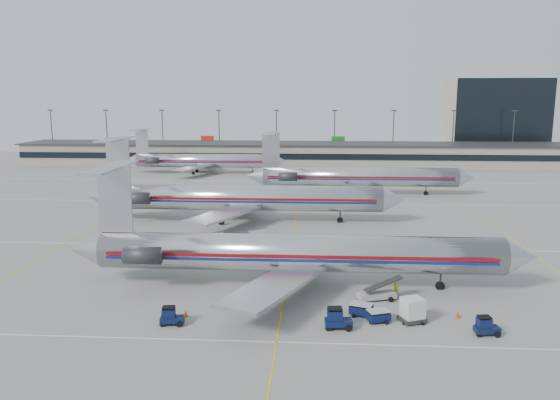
# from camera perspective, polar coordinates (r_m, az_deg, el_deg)

# --- Properties ---
(ground) EXTENTS (260.00, 260.00, 0.00)m
(ground) POSITION_cam_1_polar(r_m,az_deg,el_deg) (61.33, 0.80, -7.43)
(ground) COLOR gray
(ground) RESTS_ON ground
(apron_markings) EXTENTS (160.00, 0.15, 0.02)m
(apron_markings) POSITION_cam_1_polar(r_m,az_deg,el_deg) (70.89, 1.20, -4.92)
(apron_markings) COLOR silver
(apron_markings) RESTS_ON ground
(terminal) EXTENTS (162.00, 17.00, 6.25)m
(terminal) POSITION_cam_1_polar(r_m,az_deg,el_deg) (157.03, 2.56, 4.85)
(terminal) COLOR gray
(terminal) RESTS_ON ground
(light_mast_row) EXTENTS (163.60, 0.40, 15.28)m
(light_mast_row) POSITION_cam_1_polar(r_m,az_deg,el_deg) (170.57, 2.67, 7.14)
(light_mast_row) COLOR #38383D
(light_mast_row) RESTS_ON ground
(distant_building) EXTENTS (30.00, 20.00, 25.00)m
(distant_building) POSITION_cam_1_polar(r_m,az_deg,el_deg) (195.52, 21.44, 8.02)
(distant_building) COLOR tan
(distant_building) RESTS_ON ground
(jet_foreground) EXTENTS (47.57, 28.01, 12.45)m
(jet_foreground) POSITION_cam_1_polar(r_m,az_deg,el_deg) (55.54, 0.99, -5.47)
(jet_foreground) COLOR silver
(jet_foreground) RESTS_ON ground
(jet_second_row) EXTENTS (49.78, 29.31, 13.03)m
(jet_second_row) POSITION_cam_1_polar(r_m,az_deg,el_deg) (84.91, -4.47, 0.27)
(jet_second_row) COLOR silver
(jet_second_row) RESTS_ON ground
(jet_third_row) EXTENTS (45.26, 27.84, 12.37)m
(jet_third_row) POSITION_cam_1_polar(r_m,az_deg,el_deg) (109.50, 7.81, 2.45)
(jet_third_row) COLOR silver
(jet_third_row) RESTS_ON ground
(jet_back_row) EXTENTS (41.46, 25.50, 11.34)m
(jet_back_row) POSITION_cam_1_polar(r_m,az_deg,el_deg) (140.13, -8.15, 4.10)
(jet_back_row) COLOR silver
(jet_back_row) RESTS_ON ground
(tug_left) EXTENTS (2.09, 1.22, 1.61)m
(tug_left) POSITION_cam_1_polar(r_m,az_deg,el_deg) (48.27, -11.36, -11.86)
(tug_left) COLOR #0A1337
(tug_left) RESTS_ON ground
(tug_center) EXTENTS (2.36, 1.32, 1.85)m
(tug_center) POSITION_cam_1_polar(r_m,az_deg,el_deg) (46.82, 5.96, -12.28)
(tug_center) COLOR #0A1337
(tug_center) RESTS_ON ground
(tug_right) EXTENTS (2.09, 1.26, 1.60)m
(tug_right) POSITION_cam_1_polar(r_m,az_deg,el_deg) (48.46, 20.69, -12.27)
(tug_right) COLOR #0A1337
(tug_right) RESTS_ON ground
(cart_inner) EXTENTS (2.27, 1.90, 1.10)m
(cart_inner) POSITION_cam_1_polar(r_m,az_deg,el_deg) (49.79, 8.48, -11.22)
(cart_inner) COLOR #0A1337
(cart_inner) RESTS_ON ground
(cart_outer) EXTENTS (2.15, 1.79, 1.04)m
(cart_outer) POSITION_cam_1_polar(r_m,az_deg,el_deg) (48.73, 10.24, -11.82)
(cart_outer) COLOR #0A1337
(cart_outer) RESTS_ON ground
(uld_container) EXTENTS (2.51, 2.32, 2.14)m
(uld_container) POSITION_cam_1_polar(r_m,az_deg,el_deg) (49.12, 13.67, -11.11)
(uld_container) COLOR #2D2D30
(uld_container) RESTS_ON ground
(belt_loader) EXTENTS (4.42, 2.27, 2.26)m
(belt_loader) POSITION_cam_1_polar(r_m,az_deg,el_deg) (53.65, 10.15, -9.62)
(belt_loader) COLOR #9D9D9D
(belt_loader) RESTS_ON ground
(ramp_worker_near) EXTENTS (0.72, 0.60, 1.67)m
(ramp_worker_near) POSITION_cam_1_polar(r_m,az_deg,el_deg) (54.83, 12.04, -8.98)
(ramp_worker_near) COLOR #B1C612
(ramp_worker_near) RESTS_ON ground
(ramp_worker_far) EXTENTS (1.01, 0.99, 1.64)m
(ramp_worker_far) POSITION_cam_1_polar(r_m,az_deg,el_deg) (50.41, 14.55, -10.89)
(ramp_worker_far) COLOR #A0D113
(ramp_worker_far) RESTS_ON ground
(cone_right) EXTENTS (0.52, 0.52, 0.59)m
(cone_right) POSITION_cam_1_polar(r_m,az_deg,el_deg) (51.38, 18.09, -11.30)
(cone_right) COLOR red
(cone_right) RESTS_ON ground
(cone_left) EXTENTS (0.55, 0.55, 0.58)m
(cone_left) POSITION_cam_1_polar(r_m,az_deg,el_deg) (49.85, -9.84, -11.61)
(cone_left) COLOR red
(cone_left) RESTS_ON ground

